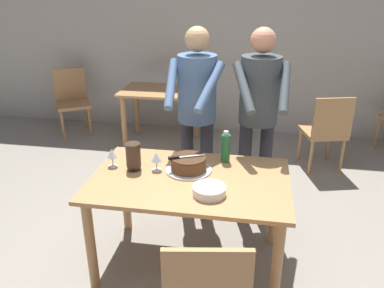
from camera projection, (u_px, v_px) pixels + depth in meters
name	position (u px, v px, depth m)	size (l,w,h in m)	color
ground_plane	(190.00, 262.00, 3.03)	(14.00, 14.00, 0.00)	gray
back_wall	(228.00, 35.00, 5.23)	(10.00, 0.12, 2.70)	#BCB7AD
main_dining_table	(190.00, 192.00, 2.78)	(1.41, 0.89, 0.75)	tan
cake_on_platter	(189.00, 164.00, 2.82)	(0.34, 0.34, 0.11)	silver
cake_knife	(179.00, 157.00, 2.78)	(0.26, 0.13, 0.02)	silver
plate_stack	(209.00, 191.00, 2.51)	(0.22, 0.22, 0.06)	white
wine_glass_near	(156.00, 158.00, 2.81)	(0.08, 0.08, 0.14)	silver
wine_glass_far	(112.00, 154.00, 2.87)	(0.08, 0.08, 0.14)	silver
water_bottle	(226.00, 148.00, 2.94)	(0.07, 0.07, 0.25)	#1E6B38
hurricane_lamp	(133.00, 156.00, 2.81)	(0.11, 0.11, 0.21)	black
person_cutting_cake	(197.00, 106.00, 3.21)	(0.46, 0.57, 1.72)	#2D2D38
person_standing_beside	(259.00, 108.00, 3.16)	(0.46, 0.57, 1.72)	#2D2D38
background_table	(161.00, 102.00, 5.03)	(1.00, 0.70, 0.74)	tan
background_chair_0	(72.00, 99.00, 5.45)	(0.60, 0.60, 0.90)	tan
background_chair_1	(326.00, 130.00, 4.33)	(0.54, 0.54, 0.90)	tan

